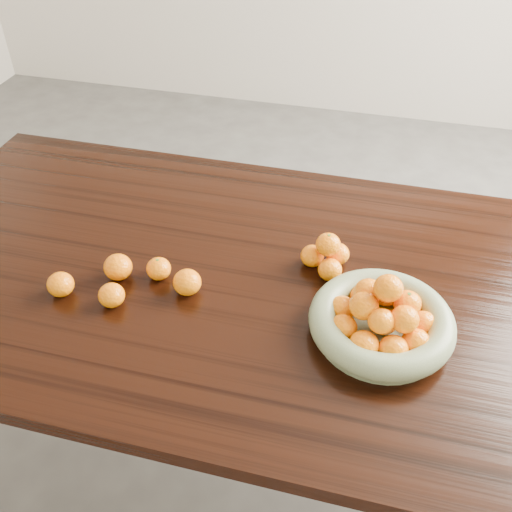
% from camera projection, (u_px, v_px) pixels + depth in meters
% --- Properties ---
extents(ground, '(5.00, 5.00, 0.00)m').
position_uv_depth(ground, '(266.00, 447.00, 1.87)').
color(ground, '#5D5B57').
rests_on(ground, ground).
extents(dining_table, '(2.00, 1.00, 0.75)m').
position_uv_depth(dining_table, '(269.00, 304.00, 1.44)').
color(dining_table, black).
rests_on(dining_table, ground).
extents(fruit_bowl, '(0.31, 0.31, 0.16)m').
position_uv_depth(fruit_bowl, '(382.00, 320.00, 1.22)').
color(fruit_bowl, gray).
rests_on(fruit_bowl, dining_table).
extents(orange_pyramid, '(0.12, 0.12, 0.10)m').
position_uv_depth(orange_pyramid, '(327.00, 256.00, 1.38)').
color(orange_pyramid, orange).
rests_on(orange_pyramid, dining_table).
extents(loose_orange_0, '(0.06, 0.06, 0.06)m').
position_uv_depth(loose_orange_0, '(159.00, 269.00, 1.37)').
color(loose_orange_0, orange).
rests_on(loose_orange_0, dining_table).
extents(loose_orange_1, '(0.06, 0.06, 0.06)m').
position_uv_depth(loose_orange_1, '(112.00, 295.00, 1.29)').
color(loose_orange_1, orange).
rests_on(loose_orange_1, dining_table).
extents(loose_orange_2, '(0.07, 0.07, 0.06)m').
position_uv_depth(loose_orange_2, '(187.00, 282.00, 1.32)').
color(loose_orange_2, orange).
rests_on(loose_orange_2, dining_table).
extents(loose_orange_3, '(0.07, 0.07, 0.06)m').
position_uv_depth(loose_orange_3, '(118.00, 267.00, 1.36)').
color(loose_orange_3, orange).
rests_on(loose_orange_3, dining_table).
extents(loose_orange_4, '(0.06, 0.06, 0.06)m').
position_uv_depth(loose_orange_4, '(61.00, 284.00, 1.32)').
color(loose_orange_4, orange).
rests_on(loose_orange_4, dining_table).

